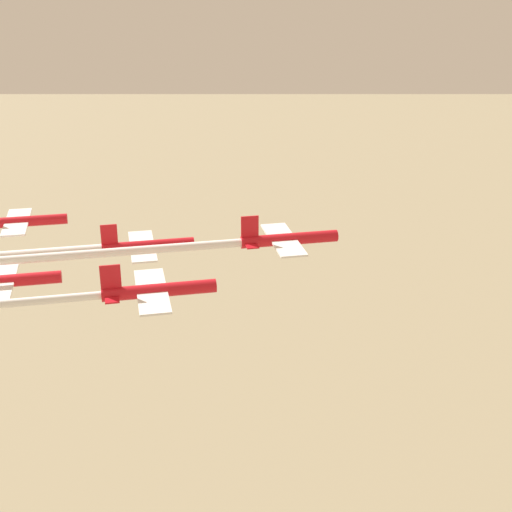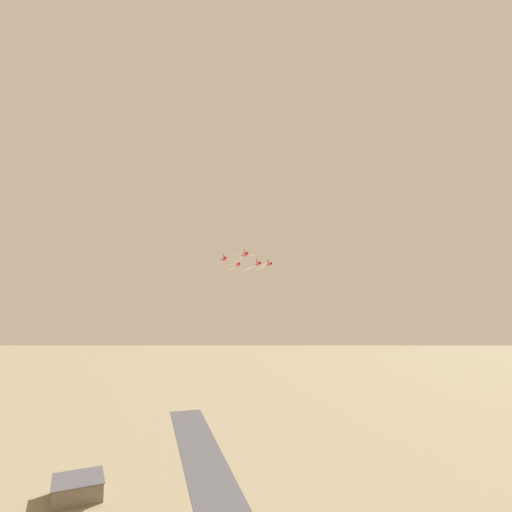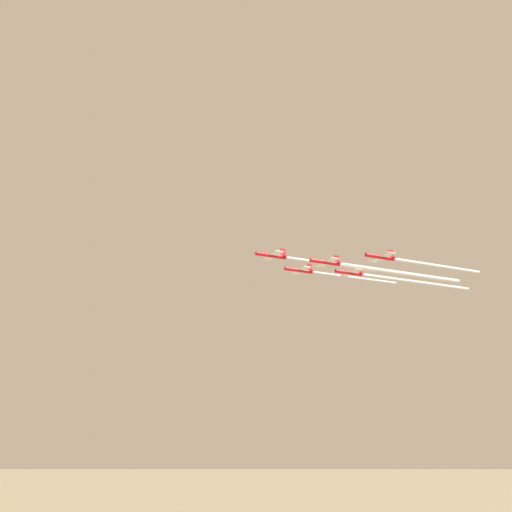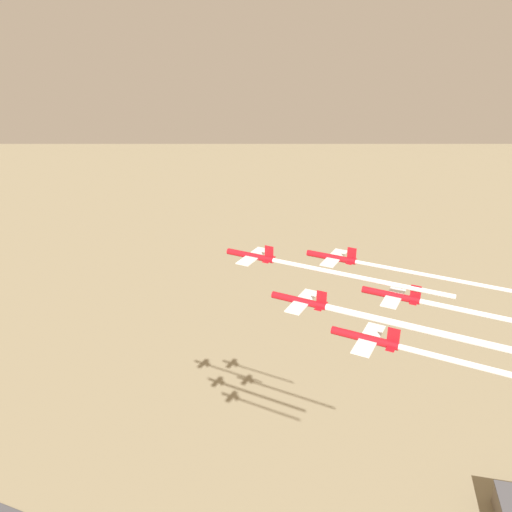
% 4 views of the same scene
% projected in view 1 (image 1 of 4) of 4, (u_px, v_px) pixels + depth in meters
% --- Properties ---
extents(jet_0, '(10.79, 10.47, 3.62)m').
position_uv_depth(jet_0, '(286.00, 239.00, 77.76)').
color(jet_0, red).
extents(jet_1, '(10.79, 10.47, 3.62)m').
position_uv_depth(jet_1, '(145.00, 246.00, 84.00)').
color(jet_1, red).
extents(jet_2, '(10.79, 10.47, 3.62)m').
position_uv_depth(jet_2, '(155.00, 290.00, 67.27)').
color(jet_2, red).
extents(jet_3, '(10.79, 10.47, 3.62)m').
position_uv_depth(jet_3, '(19.00, 221.00, 88.72)').
color(jet_3, red).
extents(jet_4, '(10.79, 10.47, 3.62)m').
position_uv_depth(jet_4, '(3.00, 281.00, 72.97)').
color(jet_4, red).
extents(smoke_trail_0, '(34.71, 10.22, 0.91)m').
position_uv_depth(smoke_trail_0, '(71.00, 255.00, 73.46)').
color(smoke_trail_0, white).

